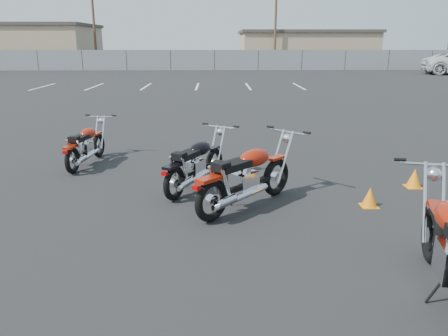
{
  "coord_description": "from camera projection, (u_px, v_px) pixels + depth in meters",
  "views": [
    {
      "loc": [
        0.07,
        -5.94,
        2.55
      ],
      "look_at": [
        0.2,
        0.6,
        0.65
      ],
      "focal_mm": 35.0,
      "sensor_mm": 36.0,
      "label": 1
    }
  ],
  "objects": [
    {
      "name": "ground",
      "position": [
        211.0,
        222.0,
        6.41
      ],
      "size": [
        120.0,
        120.0,
        0.0
      ],
      "primitive_type": "plane",
      "color": "black",
      "rests_on": "ground"
    },
    {
      "name": "motorcycle_front_red",
      "position": [
        86.0,
        145.0,
        9.27
      ],
      "size": [
        0.74,
        1.91,
        0.94
      ],
      "color": "black",
      "rests_on": "ground"
    },
    {
      "name": "motorcycle_second_black",
      "position": [
        196.0,
        164.0,
        7.77
      ],
      "size": [
        1.32,
        1.97,
        1.0
      ],
      "color": "black",
      "rests_on": "ground"
    },
    {
      "name": "motorcycle_third_red",
      "position": [
        247.0,
        177.0,
        6.84
      ],
      "size": [
        1.9,
        1.94,
        1.12
      ],
      "color": "black",
      "rests_on": "ground"
    },
    {
      "name": "training_cone_near",
      "position": [
        414.0,
        178.0,
        7.9
      ],
      "size": [
        0.29,
        0.29,
        0.34
      ],
      "color": "orange",
      "rests_on": "ground"
    },
    {
      "name": "training_cone_far",
      "position": [
        370.0,
        197.0,
        6.97
      ],
      "size": [
        0.27,
        0.27,
        0.32
      ],
      "color": "orange",
      "rests_on": "ground"
    },
    {
      "name": "chainlink_fence",
      "position": [
        215.0,
        60.0,
        39.76
      ],
      "size": [
        80.06,
        0.06,
        1.8
      ],
      "color": "slate",
      "rests_on": "ground"
    },
    {
      "name": "tan_building_west",
      "position": [
        5.0,
        45.0,
        45.72
      ],
      "size": [
        18.4,
        10.4,
        4.3
      ],
      "color": "tan",
      "rests_on": "ground"
    },
    {
      "name": "tan_building_east",
      "position": [
        305.0,
        48.0,
        48.32
      ],
      "size": [
        14.4,
        9.4,
        3.7
      ],
      "color": "tan",
      "rests_on": "ground"
    },
    {
      "name": "utility_pole_b",
      "position": [
        94.0,
        19.0,
        43.28
      ],
      "size": [
        1.8,
        0.24,
        9.0
      ],
      "color": "#4E3524",
      "rests_on": "ground"
    },
    {
      "name": "utility_pole_c",
      "position": [
        276.0,
        19.0,
        42.65
      ],
      "size": [
        1.8,
        0.24,
        9.0
      ],
      "color": "#4E3524",
      "rests_on": "ground"
    },
    {
      "name": "parking_line_stripes",
      "position": [
        172.0,
        86.0,
        25.56
      ],
      "size": [
        15.12,
        4.0,
        0.01
      ],
      "color": "silver",
      "rests_on": "ground"
    }
  ]
}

